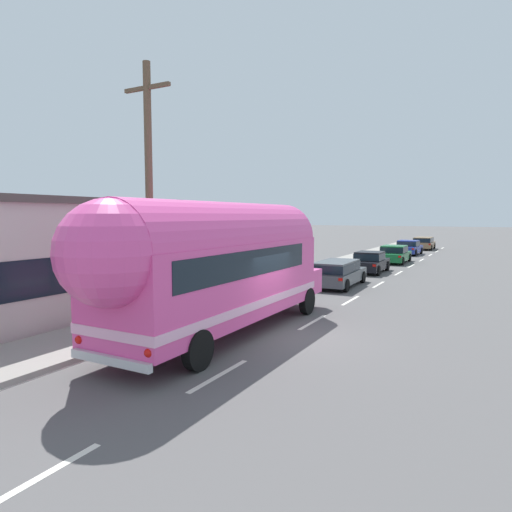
# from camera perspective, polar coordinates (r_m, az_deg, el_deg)

# --- Properties ---
(ground_plane) EXTENTS (300.00, 300.00, 0.00)m
(ground_plane) POSITION_cam_1_polar(r_m,az_deg,el_deg) (14.00, 4.15, -10.18)
(ground_plane) COLOR #565454
(lane_markings) EXTENTS (3.76, 80.00, 0.01)m
(lane_markings) POSITION_cam_1_polar(r_m,az_deg,el_deg) (26.52, 10.49, -2.92)
(lane_markings) COLOR silver
(lane_markings) RESTS_ON ground
(sidewalk_slab) EXTENTS (2.80, 90.00, 0.15)m
(sidewalk_slab) POSITION_cam_1_polar(r_m,az_deg,el_deg) (24.96, 3.16, -3.18)
(sidewalk_slab) COLOR gray
(sidewalk_slab) RESTS_ON ground
(roadside_building) EXTENTS (10.41, 20.37, 4.34)m
(roadside_building) POSITION_cam_1_polar(r_m,az_deg,el_deg) (20.73, -28.43, 0.32)
(roadside_building) COLOR beige
(roadside_building) RESTS_ON ground
(utility_pole) EXTENTS (1.80, 0.24, 8.50)m
(utility_pole) POSITION_cam_1_polar(r_m,az_deg,el_deg) (14.76, -13.51, 7.83)
(utility_pole) COLOR brown
(utility_pole) RESTS_ON ground
(painted_bus) EXTENTS (2.64, 11.52, 4.12)m
(painted_bus) POSITION_cam_1_polar(r_m,az_deg,el_deg) (13.33, -5.22, -0.88)
(painted_bus) COLOR #EA4C9E
(painted_bus) RESTS_ON ground
(car_lead) EXTENTS (2.06, 4.81, 1.37)m
(car_lead) POSITION_cam_1_polar(r_m,az_deg,el_deg) (23.64, 10.37, -1.98)
(car_lead) COLOR #474C51
(car_lead) RESTS_ON ground
(car_second) EXTENTS (1.96, 4.31, 1.37)m
(car_second) POSITION_cam_1_polar(r_m,az_deg,el_deg) (29.96, 14.35, -0.68)
(car_second) COLOR black
(car_second) RESTS_ON ground
(car_third) EXTENTS (2.03, 4.57, 1.37)m
(car_third) POSITION_cam_1_polar(r_m,az_deg,el_deg) (36.58, 17.27, 0.31)
(car_third) COLOR #196633
(car_third) RESTS_ON ground
(car_fourth) EXTENTS (2.12, 4.32, 1.37)m
(car_fourth) POSITION_cam_1_polar(r_m,az_deg,el_deg) (44.68, 18.92, 1.10)
(car_fourth) COLOR navy
(car_fourth) RESTS_ON ground
(car_fifth) EXTENTS (2.06, 4.32, 1.37)m
(car_fifth) POSITION_cam_1_polar(r_m,az_deg,el_deg) (52.00, 20.68, 1.65)
(car_fifth) COLOR olive
(car_fifth) RESTS_ON ground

